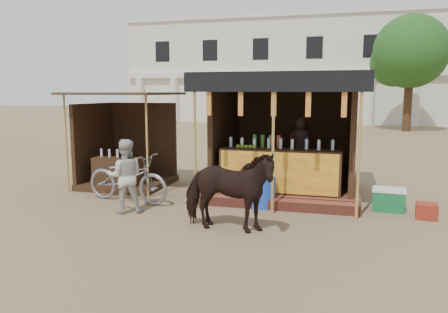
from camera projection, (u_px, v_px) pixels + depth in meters
name	position (u px, v px, depth m)	size (l,w,h in m)	color
ground	(199.00, 234.00, 7.43)	(120.00, 120.00, 0.00)	#846B4C
main_stall	(286.00, 151.00, 10.21)	(3.60, 3.61, 2.78)	brown
secondary_stall	(122.00, 152.00, 11.22)	(2.40, 2.40, 2.38)	#392314
cow	(228.00, 191.00, 7.45)	(0.77, 1.69, 1.43)	black
motorbike	(127.00, 178.00, 9.51)	(0.71, 2.05, 1.08)	gray
bystander	(125.00, 176.00, 8.65)	(0.72, 0.56, 1.47)	#B8B8B1
blue_barrel	(262.00, 192.00, 9.10)	(0.55, 0.55, 0.66)	blue
red_crate	(427.00, 211.00, 8.29)	(0.38, 0.37, 0.29)	maroon
cooler	(389.00, 199.00, 8.84)	(0.67, 0.49, 0.46)	#166737
background_building	(292.00, 72.00, 35.93)	(26.00, 7.45, 8.18)	silver
tree	(407.00, 54.00, 26.34)	(4.50, 4.40, 7.00)	#382314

